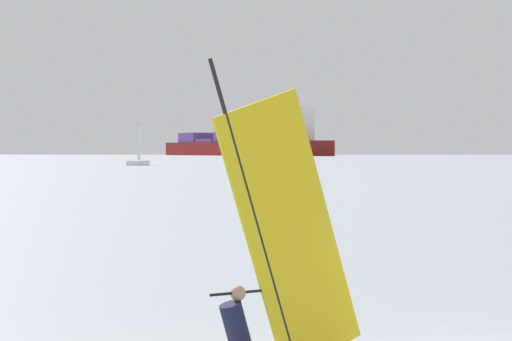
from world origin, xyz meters
TOP-DOWN VIEW (x-y plane):
  - windsurfer at (-3.33, -1.83)m, footprint 2.82×3.11m
  - cargo_ship at (-214.22, 718.20)m, footprint 171.71×175.17m
  - small_sailboat at (-85.01, 193.85)m, footprint 3.44×8.83m

SIDE VIEW (x-z plane):
  - small_sailboat at x=-85.01m, z-range -4.11..5.72m
  - windsurfer at x=-3.33m, z-range -1.16..3.35m
  - cargo_ship at x=-214.22m, z-range -11.61..28.24m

